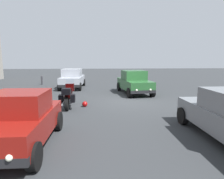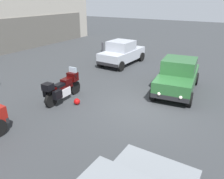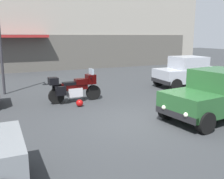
{
  "view_description": "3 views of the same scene",
  "coord_description": "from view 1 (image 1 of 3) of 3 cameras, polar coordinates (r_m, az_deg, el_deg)",
  "views": [
    {
      "loc": [
        -11.11,
        1.94,
        2.43
      ],
      "look_at": [
        -0.22,
        1.08,
        0.73
      ],
      "focal_mm": 31.12,
      "sensor_mm": 36.0,
      "label": 1
    },
    {
      "loc": [
        -8.0,
        -3.29,
        4.35
      ],
      "look_at": [
        -0.49,
        1.22,
        0.74
      ],
      "focal_mm": 35.82,
      "sensor_mm": 36.0,
      "label": 2
    },
    {
      "loc": [
        -4.21,
        -6.89,
        2.73
      ],
      "look_at": [
        -0.5,
        1.12,
        0.89
      ],
      "focal_mm": 41.65,
      "sensor_mm": 36.0,
      "label": 3
    }
  ],
  "objects": [
    {
      "name": "car_compact_side",
      "position": [
        6.0,
        -25.24,
        -8.1
      ],
      "size": [
        3.5,
        1.75,
        1.56
      ],
      "rotation": [
        0.0,
        0.0,
        3.13
      ],
      "color": "maroon",
      "rests_on": "ground"
    },
    {
      "name": "bollard_curbside",
      "position": [
        19.82,
        -19.91,
        2.66
      ],
      "size": [
        0.16,
        0.16,
        0.89
      ],
      "color": "#333338",
      "rests_on": "ground"
    },
    {
      "name": "car_hatchback_near",
      "position": [
        13.97,
        6.53,
        2.14
      ],
      "size": [
        4.0,
        2.18,
        1.64
      ],
      "rotation": [
        0.0,
        0.0,
        3.26
      ],
      "color": "#235128",
      "rests_on": "ground"
    },
    {
      "name": "motorcycle",
      "position": [
        10.19,
        -12.64,
        -1.59
      ],
      "size": [
        2.26,
        0.77,
        1.36
      ],
      "rotation": [
        0.0,
        0.0,
        0.02
      ],
      "color": "black",
      "rests_on": "ground"
    },
    {
      "name": "ground_plane",
      "position": [
        11.54,
        5.27,
        -3.34
      ],
      "size": [
        80.0,
        80.0,
        0.0
      ],
      "primitive_type": "plane",
      "color": "#2D3033"
    },
    {
      "name": "car_wagon_end",
      "position": [
        16.77,
        -11.54,
        3.13
      ],
      "size": [
        3.93,
        1.94,
        1.64
      ],
      "rotation": [
        0.0,
        0.0,
        -0.04
      ],
      "color": "#9EA3AD",
      "rests_on": "ground"
    },
    {
      "name": "helmet",
      "position": [
        10.17,
        -8.0,
        -4.25
      ],
      "size": [
        0.28,
        0.28,
        0.28
      ],
      "primitive_type": "sphere",
      "color": "#990C0C",
      "rests_on": "ground"
    }
  ]
}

